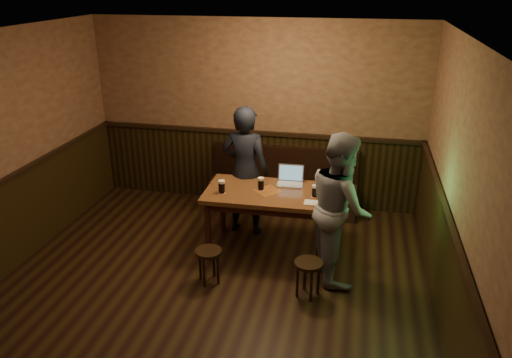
{
  "coord_description": "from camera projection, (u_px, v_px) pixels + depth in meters",
  "views": [
    {
      "loc": [
        1.52,
        -4.14,
        3.34
      ],
      "look_at": [
        0.34,
        1.39,
        1.03
      ],
      "focal_mm": 35.0,
      "sensor_mm": 36.0,
      "label": 1
    }
  ],
  "objects": [
    {
      "name": "pub_table",
      "position": [
        268.0,
        199.0,
        6.28
      ],
      "size": [
        1.58,
        0.92,
        0.84
      ],
      "rotation": [
        0.0,
        0.0,
        0.02
      ],
      "color": "#552B18",
      "rests_on": "ground"
    },
    {
      "name": "laptop",
      "position": [
        290.0,
        179.0,
        6.44
      ],
      "size": [
        0.34,
        0.28,
        0.23
      ],
      "rotation": [
        0.0,
        0.0,
        0.04
      ],
      "color": "silver",
      "rests_on": "pub_table"
    },
    {
      "name": "person_grey",
      "position": [
        340.0,
        207.0,
        5.7
      ],
      "size": [
        0.9,
        1.02,
        1.77
      ],
      "primitive_type": "imported",
      "rotation": [
        0.0,
        0.0,
        1.88
      ],
      "color": "gray",
      "rests_on": "ground"
    },
    {
      "name": "room",
      "position": [
        199.0,
        203.0,
        5.05
      ],
      "size": [
        5.04,
        6.04,
        2.84
      ],
      "color": "black",
      "rests_on": "ground"
    },
    {
      "name": "person_suit",
      "position": [
        245.0,
        171.0,
        6.71
      ],
      "size": [
        0.7,
        0.49,
        1.8
      ],
      "primitive_type": "imported",
      "rotation": [
        0.0,
        0.0,
        3.04
      ],
      "color": "black",
      "rests_on": "ground"
    },
    {
      "name": "pint_left",
      "position": [
        222.0,
        187.0,
        6.15
      ],
      "size": [
        0.11,
        0.11,
        0.17
      ],
      "color": "#B23115",
      "rests_on": "pub_table"
    },
    {
      "name": "menu",
      "position": [
        313.0,
        203.0,
        5.92
      ],
      "size": [
        0.22,
        0.15,
        0.0
      ],
      "primitive_type": "cube",
      "rotation": [
        0.0,
        0.0,
        -0.01
      ],
      "color": "silver",
      "rests_on": "pub_table"
    },
    {
      "name": "bench",
      "position": [
        283.0,
        190.0,
        7.58
      ],
      "size": [
        2.2,
        0.5,
        0.95
      ],
      "color": "black",
      "rests_on": "ground"
    },
    {
      "name": "stool_right",
      "position": [
        308.0,
        269.0,
        5.49
      ],
      "size": [
        0.42,
        0.42,
        0.43
      ],
      "rotation": [
        0.0,
        0.0,
        0.41
      ],
      "color": "black",
      "rests_on": "ground"
    },
    {
      "name": "pint_right",
      "position": [
        315.0,
        191.0,
        6.04
      ],
      "size": [
        0.1,
        0.1,
        0.16
      ],
      "color": "#B23115",
      "rests_on": "pub_table"
    },
    {
      "name": "stool_left",
      "position": [
        209.0,
        257.0,
        5.74
      ],
      "size": [
        0.37,
        0.37,
        0.42
      ],
      "rotation": [
        0.0,
        0.0,
        -0.21
      ],
      "color": "black",
      "rests_on": "ground"
    },
    {
      "name": "pint_mid",
      "position": [
        261.0,
        184.0,
        6.24
      ],
      "size": [
        0.11,
        0.11,
        0.16
      ],
      "color": "#B23115",
      "rests_on": "pub_table"
    }
  ]
}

